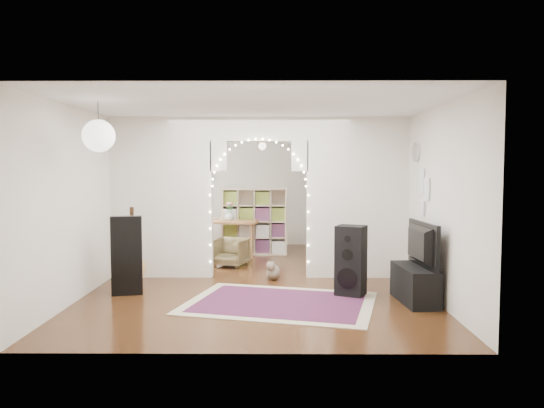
{
  "coord_description": "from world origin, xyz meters",
  "views": [
    {
      "loc": [
        0.29,
        -8.93,
        1.87
      ],
      "look_at": [
        0.21,
        0.3,
        1.22
      ],
      "focal_mm": 35.0,
      "sensor_mm": 36.0,
      "label": 1
    }
  ],
  "objects_px": {
    "bookcase": "(254,221)",
    "dining_table": "(230,224)",
    "dining_chair_right": "(268,237)",
    "acoustic_guitar": "(133,255)",
    "media_console": "(415,284)",
    "floor_speaker": "(351,261)",
    "dining_chair_left": "(231,252)"
  },
  "relations": [
    {
      "from": "floor_speaker",
      "to": "dining_table",
      "type": "height_order",
      "value": "floor_speaker"
    },
    {
      "from": "acoustic_guitar",
      "to": "dining_chair_right",
      "type": "xyz_separation_m",
      "value": [
        2.13,
        3.44,
        -0.17
      ]
    },
    {
      "from": "media_console",
      "to": "dining_chair_right",
      "type": "xyz_separation_m",
      "value": [
        -2.1,
        4.62,
        0.03
      ]
    },
    {
      "from": "bookcase",
      "to": "dining_chair_left",
      "type": "height_order",
      "value": "bookcase"
    },
    {
      "from": "media_console",
      "to": "dining_chair_left",
      "type": "bearing_deg",
      "value": 131.85
    },
    {
      "from": "dining_chair_left",
      "to": "media_console",
      "type": "bearing_deg",
      "value": -24.74
    },
    {
      "from": "bookcase",
      "to": "acoustic_guitar",
      "type": "bearing_deg",
      "value": -119.54
    },
    {
      "from": "media_console",
      "to": "dining_table",
      "type": "xyz_separation_m",
      "value": [
        -2.89,
        3.84,
        0.43
      ]
    },
    {
      "from": "acoustic_guitar",
      "to": "floor_speaker",
      "type": "xyz_separation_m",
      "value": [
        3.39,
        -0.79,
        0.05
      ]
    },
    {
      "from": "media_console",
      "to": "dining_chair_right",
      "type": "bearing_deg",
      "value": 109.88
    },
    {
      "from": "acoustic_guitar",
      "to": "dining_table",
      "type": "height_order",
      "value": "acoustic_guitar"
    },
    {
      "from": "floor_speaker",
      "to": "dining_table",
      "type": "xyz_separation_m",
      "value": [
        -2.06,
        3.46,
        0.17
      ]
    },
    {
      "from": "floor_speaker",
      "to": "bookcase",
      "type": "height_order",
      "value": "bookcase"
    },
    {
      "from": "media_console",
      "to": "dining_table",
      "type": "relative_size",
      "value": 0.78
    },
    {
      "from": "acoustic_guitar",
      "to": "media_console",
      "type": "xyz_separation_m",
      "value": [
        4.22,
        -1.17,
        -0.2
      ]
    },
    {
      "from": "bookcase",
      "to": "dining_table",
      "type": "distance_m",
      "value": 0.55
    },
    {
      "from": "acoustic_guitar",
      "to": "dining_chair_right",
      "type": "height_order",
      "value": "acoustic_guitar"
    },
    {
      "from": "acoustic_guitar",
      "to": "floor_speaker",
      "type": "relative_size",
      "value": 1.02
    },
    {
      "from": "acoustic_guitar",
      "to": "media_console",
      "type": "bearing_deg",
      "value": -28.52
    },
    {
      "from": "floor_speaker",
      "to": "dining_chair_left",
      "type": "distance_m",
      "value": 2.98
    },
    {
      "from": "dining_table",
      "to": "dining_chair_right",
      "type": "xyz_separation_m",
      "value": [
        0.8,
        0.78,
        -0.4
      ]
    },
    {
      "from": "acoustic_guitar",
      "to": "floor_speaker",
      "type": "distance_m",
      "value": 3.48
    },
    {
      "from": "media_console",
      "to": "dining_chair_left",
      "type": "xyz_separation_m",
      "value": [
        -2.77,
        2.64,
        0.02
      ]
    },
    {
      "from": "bookcase",
      "to": "dining_chair_right",
      "type": "relative_size",
      "value": 2.29
    },
    {
      "from": "bookcase",
      "to": "dining_chair_left",
      "type": "bearing_deg",
      "value": -102.27
    },
    {
      "from": "acoustic_guitar",
      "to": "bookcase",
      "type": "relative_size",
      "value": 0.73
    },
    {
      "from": "dining_table",
      "to": "dining_chair_left",
      "type": "height_order",
      "value": "dining_table"
    },
    {
      "from": "acoustic_guitar",
      "to": "dining_chair_left",
      "type": "xyz_separation_m",
      "value": [
        1.45,
        1.46,
        -0.19
      ]
    },
    {
      "from": "floor_speaker",
      "to": "dining_chair_left",
      "type": "bearing_deg",
      "value": 155.3
    },
    {
      "from": "media_console",
      "to": "dining_chair_left",
      "type": "height_order",
      "value": "dining_chair_left"
    },
    {
      "from": "media_console",
      "to": "dining_chair_right",
      "type": "height_order",
      "value": "dining_chair_right"
    },
    {
      "from": "acoustic_guitar",
      "to": "dining_chair_left",
      "type": "bearing_deg",
      "value": 32.23
    }
  ]
}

